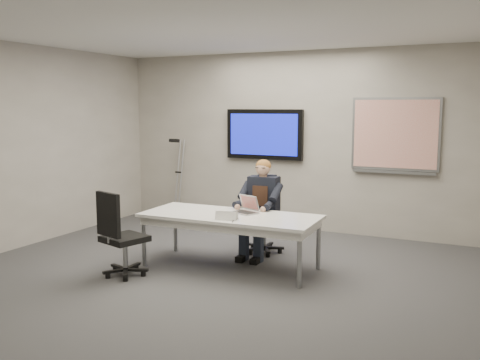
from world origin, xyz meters
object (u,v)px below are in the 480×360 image
at_px(office_chair_far, 265,229).
at_px(laptop, 247,208).
at_px(conference_table, 230,221).
at_px(seated_person, 258,218).
at_px(office_chair_near, 122,250).

xyz_separation_m(office_chair_far, laptop, (0.03, -0.63, 0.40)).
height_order(conference_table, laptop, laptop).
relative_size(conference_table, seated_person, 1.71).
relative_size(office_chair_near, seated_person, 0.79).
xyz_separation_m(office_chair_near, laptop, (1.09, 1.05, 0.40)).
xyz_separation_m(office_chair_near, seated_person, (1.07, 1.45, 0.20)).
bearing_deg(laptop, office_chair_far, 112.96).
height_order(office_chair_near, laptop, office_chair_near).
bearing_deg(conference_table, seated_person, 77.91).
distance_m(office_chair_far, laptop, 0.75).
distance_m(office_chair_far, office_chair_near, 1.99).
distance_m(office_chair_far, seated_person, 0.31).
relative_size(office_chair_far, seated_person, 0.79).
height_order(office_chair_far, seated_person, seated_person).
bearing_deg(laptop, office_chair_near, -115.94).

